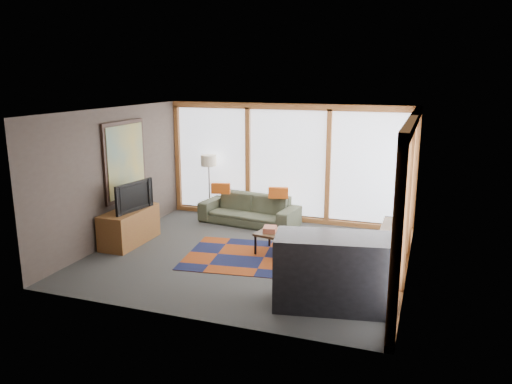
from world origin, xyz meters
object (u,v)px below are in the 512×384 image
(sofa, at_px, (249,210))
(floor_lamp, at_px, (209,186))
(bar_counter, at_px, (334,272))
(coffee_table, at_px, (290,245))
(bookshelf, at_px, (390,249))
(tv_console, at_px, (130,226))
(television, at_px, (131,196))

(sofa, distance_m, floor_lamp, 1.19)
(bar_counter, bearing_deg, floor_lamp, 123.94)
(sofa, bearing_deg, coffee_table, -42.55)
(coffee_table, bearing_deg, bookshelf, 5.41)
(tv_console, distance_m, television, 0.62)
(floor_lamp, distance_m, tv_console, 2.40)
(coffee_table, relative_size, television, 1.23)
(floor_lamp, bearing_deg, bar_counter, -45.52)
(sofa, xyz_separation_m, television, (-1.66, -2.01, 0.64))
(floor_lamp, relative_size, coffee_table, 1.18)
(sofa, height_order, television, television)
(bookshelf, relative_size, tv_console, 1.66)
(bookshelf, bearing_deg, tv_console, -173.97)
(tv_console, xyz_separation_m, bar_counter, (4.25, -1.38, 0.18))
(tv_console, xyz_separation_m, television, (0.07, -0.01, 0.62))
(sofa, height_order, bar_counter, bar_counter)
(floor_lamp, xyz_separation_m, tv_console, (-0.65, -2.28, -0.38))
(coffee_table, bearing_deg, television, -173.23)
(coffee_table, height_order, tv_console, tv_console)
(television, xyz_separation_m, bar_counter, (4.18, -1.37, -0.43))
(coffee_table, distance_m, bar_counter, 2.09)
(bookshelf, height_order, television, television)
(bookshelf, relative_size, bar_counter, 1.35)
(bookshelf, distance_m, tv_console, 4.88)
(floor_lamp, height_order, bookshelf, floor_lamp)
(television, bearing_deg, bookshelf, -74.33)
(sofa, xyz_separation_m, coffee_table, (1.39, -1.65, -0.11))
(bookshelf, bearing_deg, floor_lamp, 157.16)
(coffee_table, distance_m, tv_console, 3.15)
(tv_console, height_order, bar_counter, bar_counter)
(floor_lamp, distance_m, bookshelf, 4.58)
(coffee_table, bearing_deg, floor_lamp, 142.02)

